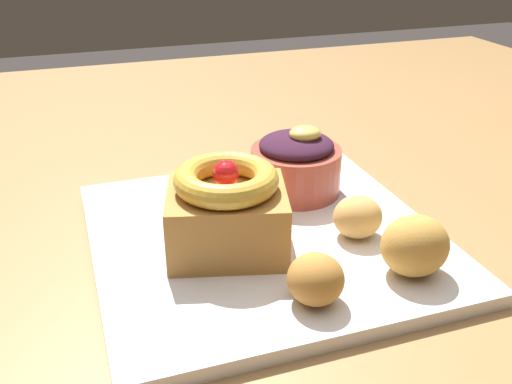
% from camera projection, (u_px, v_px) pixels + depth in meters
% --- Properties ---
extents(dining_table, '(1.57, 1.02, 0.73)m').
position_uv_depth(dining_table, '(165.00, 240.00, 0.66)').
color(dining_table, olive).
rests_on(dining_table, ground_plane).
extents(front_plate, '(0.28, 0.28, 0.01)m').
position_uv_depth(front_plate, '(264.00, 238.00, 0.49)').
color(front_plate, white).
rests_on(front_plate, dining_table).
extents(cake_slice, '(0.11, 0.10, 0.08)m').
position_uv_depth(cake_slice, '(227.00, 210.00, 0.45)').
color(cake_slice, '#B77F3D').
rests_on(cake_slice, front_plate).
extents(berry_ramekin, '(0.08, 0.08, 0.07)m').
position_uv_depth(berry_ramekin, '(296.00, 164.00, 0.55)').
color(berry_ramekin, '#B24C3D').
rests_on(berry_ramekin, front_plate).
extents(fritter_front, '(0.04, 0.04, 0.04)m').
position_uv_depth(fritter_front, '(358.00, 217.00, 0.48)').
color(fritter_front, tan).
rests_on(fritter_front, front_plate).
extents(fritter_middle, '(0.04, 0.04, 0.04)m').
position_uv_depth(fritter_middle, '(316.00, 279.00, 0.40)').
color(fritter_middle, '#BC7F38').
rests_on(fritter_middle, front_plate).
extents(fritter_back, '(0.05, 0.05, 0.05)m').
position_uv_depth(fritter_back, '(415.00, 246.00, 0.43)').
color(fritter_back, gold).
rests_on(fritter_back, front_plate).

